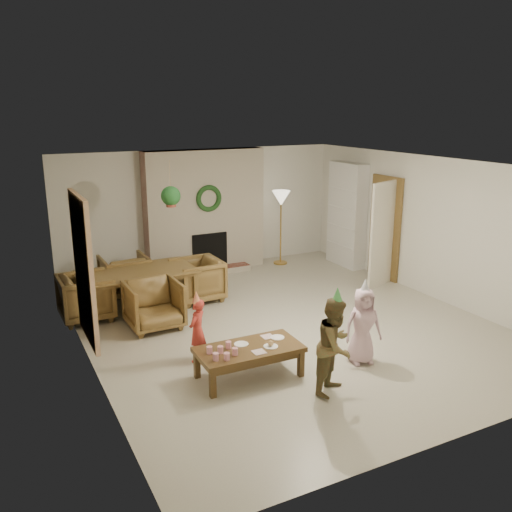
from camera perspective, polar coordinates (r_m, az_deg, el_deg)
floor at (r=8.69m, az=2.98°, el=-7.08°), size 7.00×7.00×0.00m
ceiling at (r=8.07m, az=3.23°, el=9.55°), size 7.00×7.00×0.00m
wall_back at (r=11.38m, az=-5.76°, el=4.87°), size 7.00×0.00×7.00m
wall_front at (r=5.69m, az=21.12°, el=-7.05°), size 7.00×0.00×7.00m
wall_left at (r=7.32m, az=-17.72°, el=-1.79°), size 0.00×7.00×7.00m
wall_right at (r=10.09m, az=18.04°, el=2.82°), size 0.00×7.00×7.00m
fireplace_mass at (r=11.20m, az=-5.39°, el=4.71°), size 2.50×0.40×2.50m
fireplace_hearth at (r=11.17m, az=-4.57°, el=-1.60°), size 1.60×0.30×0.12m
fireplace_firebox at (r=11.21m, az=-4.94°, el=0.54°), size 0.75×0.12×0.75m
fireplace_wreath at (r=10.93m, az=-4.98°, el=6.05°), size 0.54×0.10×0.54m
floor_lamp_base at (r=11.90m, az=2.57°, el=-0.70°), size 0.30×0.30×0.03m
floor_lamp_post at (r=11.72m, az=2.62°, el=2.74°), size 0.03×0.03×1.44m
floor_lamp_shade at (r=11.59m, az=2.66°, el=6.09°), size 0.38×0.38×0.32m
bookshelf_carcass at (r=11.73m, az=9.53°, el=4.30°), size 0.30×1.00×2.20m
bookshelf_shelf_a at (r=11.86m, az=9.32°, el=1.21°), size 0.30×0.92×0.03m
bookshelf_shelf_b at (r=11.77m, az=9.40°, el=3.10°), size 0.30×0.92×0.03m
bookshelf_shelf_c at (r=11.69m, az=9.49°, el=5.02°), size 0.30×0.92×0.03m
bookshelf_shelf_d at (r=11.62m, az=9.58°, el=6.96°), size 0.30×0.92×0.03m
books_row_lower at (r=11.69m, az=9.70°, el=1.70°), size 0.20×0.40×0.24m
books_row_mid at (r=11.76m, az=9.21°, el=3.81°), size 0.20×0.44×0.24m
books_row_upper at (r=11.57m, az=9.73°, el=5.56°), size 0.20×0.36×0.22m
door_frame at (r=10.97m, az=13.41°, el=2.90°), size 0.05×0.86×2.04m
door_leaf at (r=10.46m, az=13.15°, el=2.19°), size 0.77×0.32×2.00m
curtain_panel at (r=7.51m, az=-17.68°, el=-1.35°), size 0.06×1.20×2.00m
dining_table at (r=9.31m, az=-12.28°, el=-3.62°), size 1.95×1.12×0.68m
dining_chair_near at (r=8.53m, az=-10.69°, el=-5.06°), size 0.82×0.84×0.75m
dining_chair_far at (r=10.09m, az=-13.64°, el=-2.01°), size 0.82×0.84×0.75m
dining_chair_left at (r=9.13m, az=-17.42°, el=-4.15°), size 0.84×0.82×0.75m
dining_chair_right at (r=9.62m, az=-6.22°, el=-2.50°), size 0.84×0.82×0.75m
hanging_plant_cord at (r=8.95m, az=-9.02°, el=7.71°), size 0.01×0.01×0.70m
hanging_plant_pot at (r=9.00m, az=-8.93°, el=5.51°), size 0.16×0.16×0.12m
hanging_plant_foliage at (r=8.98m, az=-8.96°, el=6.26°), size 0.32×0.32×0.32m
coffee_table_top at (r=6.91m, az=-0.74°, el=-9.80°), size 1.34×0.69×0.06m
coffee_table_apron at (r=6.94m, az=-0.74°, el=-10.33°), size 1.23×0.58×0.08m
coffee_leg_fl at (r=6.57m, az=-4.58°, el=-13.27°), size 0.07×0.07×0.35m
coffee_leg_fr at (r=7.04m, az=4.74°, el=-11.20°), size 0.07×0.07×0.35m
coffee_leg_bl at (r=7.02m, az=-6.23°, el=-11.32°), size 0.07×0.07×0.35m
coffee_leg_br at (r=7.46m, az=2.61°, el=-9.55°), size 0.07×0.07×0.35m
cup_a at (r=6.57m, az=-4.26°, el=-10.52°), size 0.07×0.07×0.09m
cup_b at (r=6.74m, az=-4.92°, el=-9.82°), size 0.07×0.07×0.09m
cup_c at (r=6.57m, az=-3.09°, el=-10.50°), size 0.07×0.07×0.09m
cup_d at (r=6.74m, az=-3.77°, el=-9.81°), size 0.07×0.07×0.09m
cup_e at (r=6.69m, az=-2.22°, el=-10.00°), size 0.07×0.07×0.09m
cup_f at (r=6.86m, az=-2.91°, el=-9.33°), size 0.07×0.07×0.09m
plate_a at (r=6.98m, az=-1.56°, el=-9.23°), size 0.19×0.19×0.01m
plate_b at (r=6.92m, az=1.56°, el=-9.47°), size 0.19×0.19×0.01m
plate_c at (r=7.17m, az=2.26°, el=-8.55°), size 0.19×0.19×0.01m
food_scoop at (r=6.90m, az=1.56°, el=-9.17°), size 0.07×0.07×0.07m
napkin_left at (r=6.77m, az=0.33°, el=-10.06°), size 0.16×0.16×0.01m
napkin_right at (r=7.19m, az=1.23°, el=-8.46°), size 0.16×0.16×0.01m
child_red at (r=7.35m, az=-6.19°, el=-7.79°), size 0.38×0.37×0.88m
party_hat_red at (r=7.17m, az=-6.30°, el=-4.29°), size 0.16×0.16×0.17m
child_plaid at (r=6.57m, az=8.34°, el=-9.31°), size 0.73×0.69×1.19m
party_hat_plaid at (r=6.33m, az=8.56°, el=-4.07°), size 0.17×0.17×0.19m
child_pink at (r=7.38m, az=11.17°, el=-7.21°), size 0.57×0.45×1.04m
party_hat_pink at (r=7.18m, az=11.40°, el=-3.05°), size 0.18×0.18×0.19m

